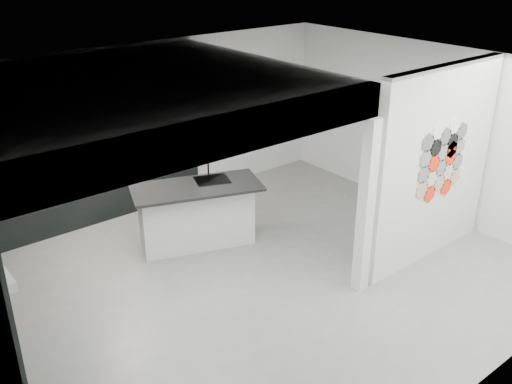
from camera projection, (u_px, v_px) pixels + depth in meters
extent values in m
cube|color=slate|center=(264.00, 277.00, 7.86)|extent=(7.00, 6.00, 0.01)
cube|color=silver|center=(435.00, 166.00, 7.86)|extent=(2.45, 0.15, 2.80)
cube|color=black|center=(76.00, 159.00, 8.74)|extent=(4.40, 0.04, 2.35)
cube|color=silver|center=(128.00, 96.00, 6.78)|extent=(4.40, 4.00, 0.40)
cube|color=silver|center=(366.00, 208.00, 7.15)|extent=(0.16, 0.16, 2.35)
cube|color=silver|center=(223.00, 136.00, 5.42)|extent=(4.40, 0.16, 0.40)
cube|color=black|center=(84.00, 152.00, 8.67)|extent=(3.00, 0.15, 0.04)
cube|color=silver|center=(196.00, 215.00, 8.54)|extent=(1.76, 1.14, 0.95)
cube|color=black|center=(196.00, 187.00, 8.26)|extent=(2.04, 1.43, 0.04)
cube|color=black|center=(212.00, 180.00, 8.46)|extent=(0.61, 0.56, 0.02)
cylinder|color=black|center=(208.00, 161.00, 8.55)|extent=(0.03, 0.03, 0.44)
torus|color=black|center=(209.00, 149.00, 8.41)|extent=(0.07, 0.15, 0.15)
ellipsoid|color=black|center=(148.00, 132.00, 9.27)|extent=(0.19, 0.19, 0.13)
cylinder|color=gray|center=(161.00, 130.00, 9.42)|extent=(0.17, 0.17, 0.10)
cylinder|color=gray|center=(161.00, 129.00, 9.41)|extent=(0.12, 0.12, 0.12)
cylinder|color=black|center=(56.00, 152.00, 8.39)|extent=(0.07, 0.07, 0.15)
cylinder|color=black|center=(12.00, 163.00, 8.03)|extent=(0.11, 0.11, 0.10)
cylinder|color=tan|center=(422.00, 190.00, 7.69)|extent=(0.26, 0.02, 0.26)
cylinder|color=#66635E|center=(424.00, 175.00, 7.60)|extent=(0.26, 0.02, 0.26)
cylinder|color=silver|center=(426.00, 159.00, 7.50)|extent=(0.26, 0.02, 0.26)
cylinder|color=black|center=(428.00, 143.00, 7.41)|extent=(0.26, 0.02, 0.26)
cylinder|color=red|center=(429.00, 194.00, 7.85)|extent=(0.26, 0.02, 0.26)
cylinder|color=beige|center=(431.00, 179.00, 7.75)|extent=(0.26, 0.02, 0.26)
cylinder|color=red|center=(434.00, 164.00, 7.66)|extent=(0.26, 0.02, 0.26)
cylinder|color=black|center=(436.00, 148.00, 7.57)|extent=(0.26, 0.02, 0.26)
cylinder|color=white|center=(438.00, 132.00, 7.48)|extent=(0.26, 0.02, 0.26)
cylinder|color=tan|center=(439.00, 183.00, 7.91)|extent=(0.26, 0.02, 0.26)
cylinder|color=#66635E|center=(441.00, 168.00, 7.82)|extent=(0.26, 0.02, 0.26)
cylinder|color=silver|center=(443.00, 152.00, 7.73)|extent=(0.26, 0.02, 0.26)
cylinder|color=black|center=(445.00, 137.00, 7.64)|extent=(0.26, 0.02, 0.26)
cylinder|color=red|center=(446.00, 187.00, 8.07)|extent=(0.26, 0.02, 0.26)
cylinder|color=beige|center=(448.00, 172.00, 7.98)|extent=(0.26, 0.02, 0.26)
cylinder|color=red|center=(450.00, 157.00, 7.89)|extent=(0.26, 0.02, 0.26)
cylinder|color=black|center=(453.00, 142.00, 7.80)|extent=(0.26, 0.02, 0.26)
cylinder|color=white|center=(455.00, 126.00, 7.70)|extent=(0.26, 0.02, 0.26)
cylinder|color=tan|center=(455.00, 176.00, 8.14)|extent=(0.26, 0.02, 0.26)
cylinder|color=#66635E|center=(457.00, 161.00, 8.05)|extent=(0.26, 0.02, 0.26)
cylinder|color=silver|center=(460.00, 146.00, 7.95)|extent=(0.26, 0.02, 0.26)
cylinder|color=black|center=(462.00, 131.00, 7.86)|extent=(0.26, 0.02, 0.26)
cylinder|color=red|center=(451.00, 149.00, 7.84)|extent=(0.26, 0.02, 0.26)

